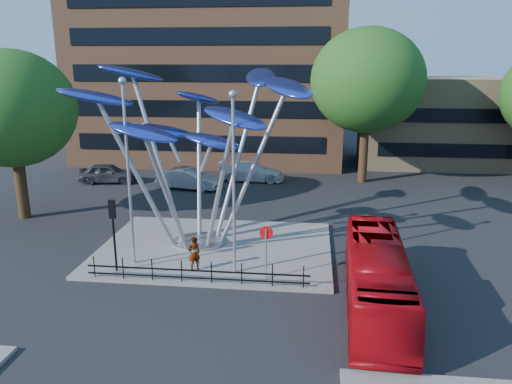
# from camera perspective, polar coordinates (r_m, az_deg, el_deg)

# --- Properties ---
(ground) EXTENTS (120.00, 120.00, 0.00)m
(ground) POSITION_cam_1_polar(r_m,az_deg,el_deg) (20.96, -5.12, -12.71)
(ground) COLOR black
(ground) RESTS_ON ground
(traffic_island) EXTENTS (12.00, 9.00, 0.15)m
(traffic_island) POSITION_cam_1_polar(r_m,az_deg,el_deg) (26.46, -4.66, -6.41)
(traffic_island) COLOR slate
(traffic_island) RESTS_ON ground
(brick_tower) EXTENTS (25.00, 15.00, 30.00)m
(brick_tower) POSITION_cam_1_polar(r_m,az_deg,el_deg) (51.37, -4.96, 20.91)
(brick_tower) COLOR #905C3F
(brick_tower) RESTS_ON ground
(low_building_near) EXTENTS (15.00, 8.00, 8.00)m
(low_building_near) POSITION_cam_1_polar(r_m,az_deg,el_deg) (49.96, 20.67, 7.53)
(low_building_near) COLOR tan
(low_building_near) RESTS_ON ground
(tree_right) EXTENTS (8.80, 8.80, 12.11)m
(tree_right) POSITION_cam_1_polar(r_m,az_deg,el_deg) (40.38, 12.63, 12.31)
(tree_right) COLOR black
(tree_right) RESTS_ON ground
(tree_left) EXTENTS (7.60, 7.60, 10.32)m
(tree_left) POSITION_cam_1_polar(r_m,az_deg,el_deg) (33.48, -26.16, 8.51)
(tree_left) COLOR black
(tree_left) RESTS_ON ground
(leaf_sculpture) EXTENTS (12.72, 9.54, 9.51)m
(leaf_sculpture) POSITION_cam_1_polar(r_m,az_deg,el_deg) (25.69, -7.05, 8.54)
(leaf_sculpture) COLOR #9EA0A5
(leaf_sculpture) RESTS_ON traffic_island
(street_lamp_left) EXTENTS (0.36, 0.36, 8.80)m
(street_lamp_left) POSITION_cam_1_polar(r_m,az_deg,el_deg) (23.62, -14.49, 3.88)
(street_lamp_left) COLOR #9EA0A5
(street_lamp_left) RESTS_ON traffic_island
(street_lamp_right) EXTENTS (0.36, 0.36, 8.30)m
(street_lamp_right) POSITION_cam_1_polar(r_m,az_deg,el_deg) (21.91, -2.58, 2.80)
(street_lamp_right) COLOR #9EA0A5
(street_lamp_right) RESTS_ON traffic_island
(traffic_light_island) EXTENTS (0.28, 0.18, 3.42)m
(traffic_light_island) POSITION_cam_1_polar(r_m,az_deg,el_deg) (23.58, -16.04, -3.14)
(traffic_light_island) COLOR black
(traffic_light_island) RESTS_ON traffic_island
(no_entry_sign_island) EXTENTS (0.60, 0.10, 2.45)m
(no_entry_sign_island) POSITION_cam_1_polar(r_m,az_deg,el_deg) (22.21, 1.17, -5.85)
(no_entry_sign_island) COLOR #9EA0A5
(no_entry_sign_island) RESTS_ON traffic_island
(pedestrian_railing_front) EXTENTS (10.00, 0.06, 1.00)m
(pedestrian_railing_front) POSITION_cam_1_polar(r_m,az_deg,el_deg) (22.41, -6.81, -9.26)
(pedestrian_railing_front) COLOR black
(pedestrian_railing_front) RESTS_ON traffic_island
(red_bus) EXTENTS (2.68, 9.62, 2.65)m
(red_bus) POSITION_cam_1_polar(r_m,az_deg,el_deg) (20.66, 13.61, -9.44)
(red_bus) COLOR #A9070F
(red_bus) RESTS_ON ground
(pedestrian) EXTENTS (0.72, 0.65, 1.64)m
(pedestrian) POSITION_cam_1_polar(r_m,az_deg,el_deg) (23.50, -7.10, -6.97)
(pedestrian) COLOR gray
(pedestrian) RESTS_ON traffic_island
(parked_car_left) EXTENTS (4.79, 2.44, 1.56)m
(parked_car_left) POSITION_cam_1_polar(r_m,az_deg,el_deg) (41.81, -16.56, 2.07)
(parked_car_left) COLOR #3C3F44
(parked_car_left) RESTS_ON ground
(parked_car_mid) EXTENTS (5.08, 2.51, 1.60)m
(parked_car_mid) POSITION_cam_1_polar(r_m,az_deg,el_deg) (38.51, -7.73, 1.51)
(parked_car_mid) COLOR #A5A8AD
(parked_car_mid) RESTS_ON ground
(parked_car_right) EXTENTS (5.37, 2.34, 1.54)m
(parked_car_right) POSITION_cam_1_polar(r_m,az_deg,el_deg) (40.74, -0.49, 2.36)
(parked_car_right) COLOR silver
(parked_car_right) RESTS_ON ground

